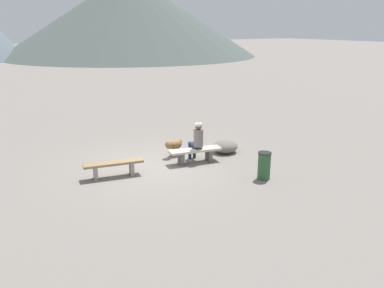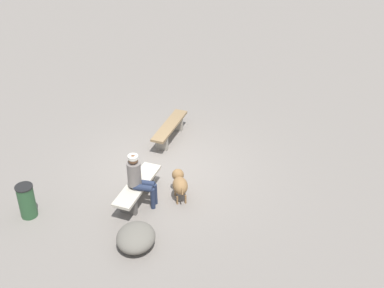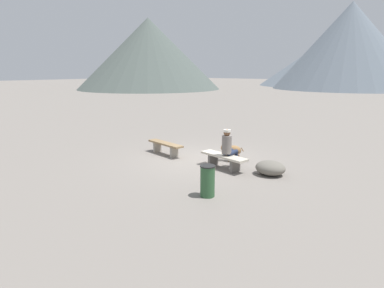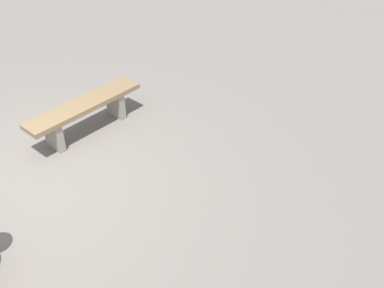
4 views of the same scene
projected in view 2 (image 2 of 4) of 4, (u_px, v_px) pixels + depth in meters
ground at (168, 170)px, 13.59m from camera, size 210.00×210.00×0.06m
bench_left at (170, 128)px, 14.61m from camera, size 1.84×0.66×0.48m
bench_right at (138, 188)px, 12.31m from camera, size 1.83×0.73×0.48m
seated_person at (138, 177)px, 11.97m from camera, size 0.34×0.67×1.36m
dog at (180, 183)px, 12.37m from camera, size 0.80×0.53×0.63m
trash_bin at (27, 201)px, 11.80m from camera, size 0.40×0.40×0.84m
boulder at (136, 237)px, 11.08m from camera, size 1.00×0.89×0.45m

